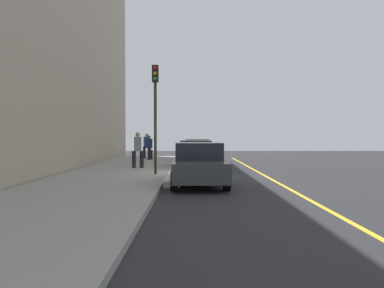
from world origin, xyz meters
name	(u,v)px	position (x,y,z in m)	size (l,w,h in m)	color
ground_plane	(192,177)	(0.00, 0.00, 0.00)	(56.00, 56.00, 0.00)	#28282B
sidewalk	(114,176)	(0.00, -3.30, 0.07)	(28.00, 4.60, 0.15)	gray
lane_stripe_centre	(268,177)	(0.00, 3.20, 0.00)	(28.00, 0.14, 0.01)	gold
snow_bank_curb	(174,178)	(1.11, -0.70, 0.11)	(4.21, 0.56, 0.22)	white
parked_car_maroon	(197,150)	(-10.73, 0.36, 0.76)	(4.78, 1.97, 1.51)	black
parked_car_red	(196,154)	(-4.37, 0.20, 0.76)	(4.77, 1.91, 1.51)	black
parked_car_charcoal	(198,164)	(2.49, 0.22, 0.76)	(4.26, 1.99, 1.51)	black
pedestrian_navy_coat	(149,147)	(-9.52, -2.91, 1.02)	(0.54, 0.45, 1.63)	black
pedestrian_grey_coat	(138,149)	(-3.04, -2.73, 1.10)	(0.55, 0.58, 1.79)	black
pedestrian_blue_coat	(147,145)	(-11.12, -3.25, 1.10)	(0.54, 0.58, 1.79)	black
traffic_light_pole	(155,101)	(0.04, -1.54, 3.22)	(0.35, 0.26, 4.55)	#2D2D19
rolling_suitcase	(151,155)	(-9.89, -2.82, 0.46)	(0.34, 0.22, 0.98)	#471E19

